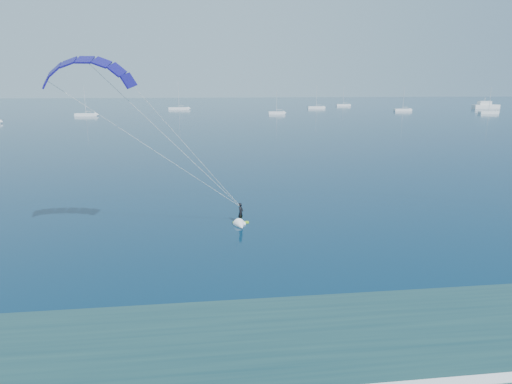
{
  "coord_description": "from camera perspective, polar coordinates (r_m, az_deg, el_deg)",
  "views": [
    {
      "loc": [
        -6.95,
        -7.56,
        13.42
      ],
      "look_at": [
        -2.47,
        27.73,
        4.95
      ],
      "focal_mm": 32.0,
      "sensor_mm": 36.0,
      "label": 1
    }
  ],
  "objects": [
    {
      "name": "sailboat_2",
      "position": [
        248.17,
        -9.6,
        10.28
      ],
      "size": [
        10.82,
        2.4,
        14.3
      ],
      "color": "white",
      "rests_on": "ground"
    },
    {
      "name": "sailboat_3",
      "position": [
        207.84,
        2.59,
        9.87
      ],
      "size": [
        7.44,
        2.4,
        10.5
      ],
      "color": "white",
      "rests_on": "ground"
    },
    {
      "name": "sailboat_5",
      "position": [
        241.65,
        17.87,
        9.75
      ],
      "size": [
        8.7,
        2.4,
        11.88
      ],
      "color": "white",
      "rests_on": "ground"
    },
    {
      "name": "sailboat_8",
      "position": [
        287.83,
        10.84,
        10.63
      ],
      "size": [
        8.73,
        2.4,
        11.92
      ],
      "color": "white",
      "rests_on": "ground"
    },
    {
      "name": "sailboat_6",
      "position": [
        235.4,
        27.07,
        8.86
      ],
      "size": [
        8.8,
        2.4,
        11.91
      ],
      "color": "white",
      "rests_on": "ground"
    },
    {
      "name": "sailboat_1",
      "position": [
        207.87,
        -20.48,
        9.06
      ],
      "size": [
        9.05,
        2.4,
        12.37
      ],
      "color": "white",
      "rests_on": "ground"
    },
    {
      "name": "kitesurfer_rig",
      "position": [
        39.88,
        -10.48,
        6.16
      ],
      "size": [
        17.74,
        8.77,
        16.53
      ],
      "color": "#85CA17",
      "rests_on": "ground"
    },
    {
      "name": "sailboat_4",
      "position": [
        257.21,
        7.55,
        10.45
      ],
      "size": [
        9.52,
        2.4,
        12.83
      ],
      "color": "white",
      "rests_on": "ground"
    },
    {
      "name": "motor_yacht",
      "position": [
        284.31,
        26.76,
        9.61
      ],
      "size": [
        14.54,
        3.88,
        6.07
      ],
      "color": "white",
      "rests_on": "ground"
    }
  ]
}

